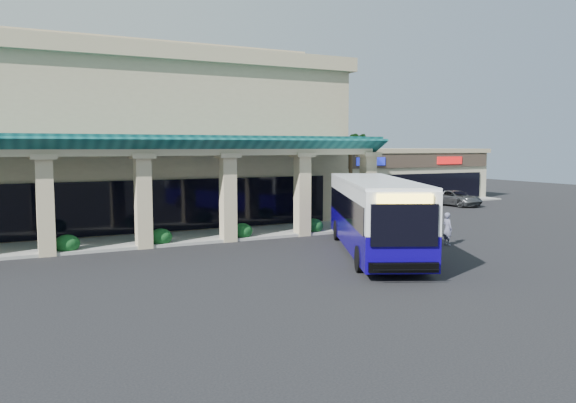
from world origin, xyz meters
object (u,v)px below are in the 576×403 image
car_red (416,198)px  car_gray (456,198)px  car_white (392,201)px  transit_bus (374,216)px  pedestrian (447,229)px  car_silver (358,201)px

car_red → car_gray: (3.71, -0.77, -0.13)m
car_white → transit_bus: bearing=-119.6°
pedestrian → car_gray: 20.48m
pedestrian → car_red: (10.58, 15.43, -0.06)m
pedestrian → car_silver: (4.96, 15.69, -0.13)m
transit_bus → car_white: 18.67m
car_silver → car_gray: (9.33, -1.02, -0.06)m
car_gray → transit_bus: bearing=-148.2°
transit_bus → pedestrian: transit_bus is taller
car_white → car_gray: (7.04, 0.35, -0.07)m
car_silver → transit_bus: bearing=-107.1°
car_silver → pedestrian: bearing=-93.2°
car_white → car_red: car_red is taller
car_red → transit_bus: bearing=-116.6°
transit_bus → car_gray: bearing=62.7°
car_gray → car_white: bearing=176.8°
pedestrian → car_silver: size_ratio=0.40×
transit_bus → car_red: (15.22, 15.48, -0.98)m
transit_bus → pedestrian: bearing=25.5°
transit_bus → car_gray: transit_bus is taller
transit_bus → pedestrian: size_ratio=7.45×
transit_bus → car_silver: 18.46m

